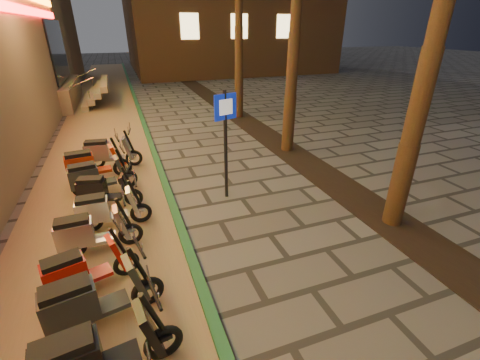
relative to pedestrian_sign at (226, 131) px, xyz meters
name	(u,v)px	position (x,y,z in m)	size (l,w,h in m)	color
ground	(292,347)	(-0.51, -4.43, -1.74)	(120.00, 120.00, 0.00)	#474442
parking_strip	(102,143)	(-3.11, 5.57, -1.74)	(3.40, 60.00, 0.01)	#8C7251
green_curb	(149,137)	(-1.41, 5.57, -1.69)	(0.18, 60.00, 0.10)	#225C32
planting_strip	(318,171)	(3.09, 0.57, -1.73)	(1.20, 40.00, 0.02)	black
pedestrian_sign	(226,131)	(0.00, 0.00, 0.00)	(0.58, 0.20, 2.69)	black
scooter_5	(94,357)	(-2.94, -4.08, -1.23)	(1.69, 0.68, 1.18)	black
scooter_6	(90,300)	(-3.02, -3.13, -1.24)	(1.66, 0.75, 1.16)	black
scooter_7	(81,270)	(-3.20, -2.34, -1.29)	(1.46, 0.75, 1.04)	black
scooter_8	(89,233)	(-3.14, -1.30, -1.27)	(1.53, 0.54, 1.08)	black
scooter_9	(105,210)	(-2.87, -0.50, -1.28)	(1.50, 0.53, 1.06)	black
scooter_10	(102,191)	(-2.94, 0.50, -1.29)	(1.46, 0.71, 1.03)	black
scooter_11	(95,177)	(-3.12, 1.27, -1.24)	(1.65, 0.67, 1.16)	black
scooter_12	(91,164)	(-3.25, 2.13, -1.22)	(1.72, 0.69, 1.21)	black
scooter_13	(106,152)	(-2.86, 3.06, -1.24)	(1.65, 0.67, 1.16)	black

